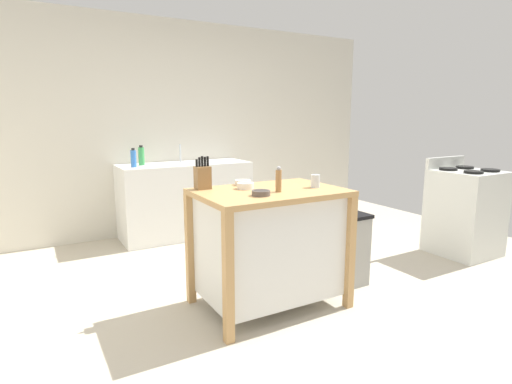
{
  "coord_description": "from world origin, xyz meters",
  "views": [
    {
      "loc": [
        -1.67,
        -2.55,
        1.45
      ],
      "look_at": [
        -0.11,
        0.2,
        0.86
      ],
      "focal_mm": 28.73,
      "sensor_mm": 36.0,
      "label": 1
    }
  ],
  "objects_px": {
    "bottle_dish_soap": "(133,158)",
    "stove": "(465,212)",
    "drinking_cup": "(315,181)",
    "sink_faucet": "(180,153)",
    "bottle_hand_soap": "(141,156)",
    "bowl_ceramic_small": "(243,182)",
    "knife_block": "(203,177)",
    "pepper_grinder": "(279,180)",
    "kitchen_island": "(269,242)",
    "bowl_ceramic_wide": "(261,193)",
    "bowl_stoneware_deep": "(245,186)",
    "trash_bin": "(346,249)"
  },
  "relations": [
    {
      "from": "kitchen_island",
      "to": "sink_faucet",
      "type": "distance_m",
      "value": 2.32
    },
    {
      "from": "bowl_ceramic_wide",
      "to": "bowl_ceramic_small",
      "type": "bearing_deg",
      "value": 77.7
    },
    {
      "from": "kitchen_island",
      "to": "bowl_ceramic_small",
      "type": "height_order",
      "value": "bowl_ceramic_small"
    },
    {
      "from": "stove",
      "to": "drinking_cup",
      "type": "bearing_deg",
      "value": -177.09
    },
    {
      "from": "bottle_dish_soap",
      "to": "trash_bin",
      "type": "bearing_deg",
      "value": -57.61
    },
    {
      "from": "trash_bin",
      "to": "sink_faucet",
      "type": "distance_m",
      "value": 2.46
    },
    {
      "from": "bowl_ceramic_wide",
      "to": "pepper_grinder",
      "type": "xyz_separation_m",
      "value": [
        0.18,
        0.06,
        0.07
      ]
    },
    {
      "from": "bottle_dish_soap",
      "to": "bottle_hand_soap",
      "type": "relative_size",
      "value": 0.92
    },
    {
      "from": "kitchen_island",
      "to": "trash_bin",
      "type": "bearing_deg",
      "value": 0.34
    },
    {
      "from": "kitchen_island",
      "to": "bottle_hand_soap",
      "type": "relative_size",
      "value": 4.71
    },
    {
      "from": "bowl_ceramic_small",
      "to": "drinking_cup",
      "type": "distance_m",
      "value": 0.57
    },
    {
      "from": "bowl_ceramic_wide",
      "to": "stove",
      "type": "bearing_deg",
      "value": 4.11
    },
    {
      "from": "kitchen_island",
      "to": "bottle_dish_soap",
      "type": "bearing_deg",
      "value": 104.11
    },
    {
      "from": "drinking_cup",
      "to": "bowl_ceramic_wide",
      "type": "bearing_deg",
      "value": -171.25
    },
    {
      "from": "knife_block",
      "to": "trash_bin",
      "type": "relative_size",
      "value": 0.39
    },
    {
      "from": "bowl_ceramic_small",
      "to": "pepper_grinder",
      "type": "bearing_deg",
      "value": -78.39
    },
    {
      "from": "bowl_ceramic_small",
      "to": "bowl_stoneware_deep",
      "type": "height_order",
      "value": "bowl_stoneware_deep"
    },
    {
      "from": "trash_bin",
      "to": "bottle_hand_soap",
      "type": "relative_size",
      "value": 2.75
    },
    {
      "from": "drinking_cup",
      "to": "pepper_grinder",
      "type": "distance_m",
      "value": 0.35
    },
    {
      "from": "trash_bin",
      "to": "stove",
      "type": "height_order",
      "value": "stove"
    },
    {
      "from": "knife_block",
      "to": "trash_bin",
      "type": "height_order",
      "value": "knife_block"
    },
    {
      "from": "trash_bin",
      "to": "bowl_ceramic_wide",
      "type": "bearing_deg",
      "value": -169.64
    },
    {
      "from": "bowl_stoneware_deep",
      "to": "stove",
      "type": "height_order",
      "value": "stove"
    },
    {
      "from": "bowl_ceramic_small",
      "to": "knife_block",
      "type": "bearing_deg",
      "value": -177.45
    },
    {
      "from": "bottle_hand_soap",
      "to": "bowl_ceramic_small",
      "type": "bearing_deg",
      "value": -80.56
    },
    {
      "from": "knife_block",
      "to": "kitchen_island",
      "type": "bearing_deg",
      "value": -32.78
    },
    {
      "from": "knife_block",
      "to": "sink_faucet",
      "type": "height_order",
      "value": "knife_block"
    },
    {
      "from": "bowl_stoneware_deep",
      "to": "bottle_hand_soap",
      "type": "bearing_deg",
      "value": 96.9
    },
    {
      "from": "kitchen_island",
      "to": "bowl_ceramic_small",
      "type": "xyz_separation_m",
      "value": [
        -0.07,
        0.29,
        0.42
      ]
    },
    {
      "from": "trash_bin",
      "to": "bottle_dish_soap",
      "type": "height_order",
      "value": "bottle_dish_soap"
    },
    {
      "from": "sink_faucet",
      "to": "bottle_dish_soap",
      "type": "relative_size",
      "value": 1.04
    },
    {
      "from": "bowl_stoneware_deep",
      "to": "bottle_dish_soap",
      "type": "height_order",
      "value": "bottle_dish_soap"
    },
    {
      "from": "drinking_cup",
      "to": "trash_bin",
      "type": "height_order",
      "value": "drinking_cup"
    },
    {
      "from": "bottle_dish_soap",
      "to": "stove",
      "type": "height_order",
      "value": "bottle_dish_soap"
    },
    {
      "from": "pepper_grinder",
      "to": "bottle_dish_soap",
      "type": "xyz_separation_m",
      "value": [
        -0.52,
        2.15,
        -0.01
      ]
    },
    {
      "from": "kitchen_island",
      "to": "sink_faucet",
      "type": "xyz_separation_m",
      "value": [
        0.11,
        2.27,
        0.49
      ]
    },
    {
      "from": "bowl_ceramic_wide",
      "to": "sink_faucet",
      "type": "bearing_deg",
      "value": 83.54
    },
    {
      "from": "knife_block",
      "to": "drinking_cup",
      "type": "xyz_separation_m",
      "value": [
        0.78,
        -0.36,
        -0.04
      ]
    },
    {
      "from": "bowl_stoneware_deep",
      "to": "drinking_cup",
      "type": "bearing_deg",
      "value": -22.64
    },
    {
      "from": "bowl_ceramic_small",
      "to": "bottle_hand_soap",
      "type": "relative_size",
      "value": 0.55
    },
    {
      "from": "bowl_ceramic_small",
      "to": "sink_faucet",
      "type": "height_order",
      "value": "sink_faucet"
    },
    {
      "from": "bowl_ceramic_small",
      "to": "bottle_hand_soap",
      "type": "xyz_separation_m",
      "value": [
        -0.32,
        1.91,
        0.07
      ]
    },
    {
      "from": "kitchen_island",
      "to": "bowl_ceramic_small",
      "type": "bearing_deg",
      "value": 104.03
    },
    {
      "from": "drinking_cup",
      "to": "sink_faucet",
      "type": "distance_m",
      "value": 2.37
    },
    {
      "from": "bowl_ceramic_wide",
      "to": "sink_faucet",
      "type": "relative_size",
      "value": 0.58
    },
    {
      "from": "sink_faucet",
      "to": "bottle_hand_soap",
      "type": "relative_size",
      "value": 0.96
    },
    {
      "from": "knife_block",
      "to": "drinking_cup",
      "type": "distance_m",
      "value": 0.86
    },
    {
      "from": "knife_block",
      "to": "sink_faucet",
      "type": "bearing_deg",
      "value": 75.28
    },
    {
      "from": "bowl_stoneware_deep",
      "to": "bottle_dish_soap",
      "type": "bearing_deg",
      "value": 101.07
    },
    {
      "from": "bowl_ceramic_wide",
      "to": "bottle_hand_soap",
      "type": "height_order",
      "value": "bottle_hand_soap"
    }
  ]
}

